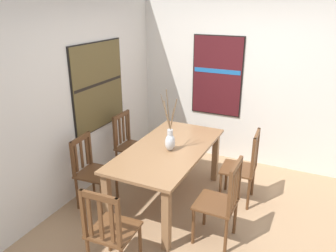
{
  "coord_description": "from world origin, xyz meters",
  "views": [
    {
      "loc": [
        -3.19,
        -0.97,
        2.48
      ],
      "look_at": [
        0.31,
        0.69,
        1.01
      ],
      "focal_mm": 35.41,
      "sensor_mm": 36.0,
      "label": 1
    }
  ],
  "objects_px": {
    "chair_0": "(92,170)",
    "chair_2": "(222,201)",
    "chair_3": "(130,144)",
    "painting_on_side_wall": "(217,76)",
    "painting_on_back_wall": "(98,86)",
    "dining_table": "(168,156)",
    "chair_1": "(244,166)",
    "chair_4": "(110,230)",
    "centerpiece_vase": "(170,140)"
  },
  "relations": [
    {
      "from": "chair_3",
      "to": "chair_0",
      "type": "bearing_deg",
      "value": 179.16
    },
    {
      "from": "chair_3",
      "to": "painting_on_back_wall",
      "type": "height_order",
      "value": "painting_on_back_wall"
    },
    {
      "from": "chair_1",
      "to": "painting_on_side_wall",
      "type": "distance_m",
      "value": 1.64
    },
    {
      "from": "painting_on_back_wall",
      "to": "chair_4",
      "type": "bearing_deg",
      "value": -142.18
    },
    {
      "from": "centerpiece_vase",
      "to": "chair_0",
      "type": "relative_size",
      "value": 0.82
    },
    {
      "from": "chair_3",
      "to": "painting_on_side_wall",
      "type": "relative_size",
      "value": 0.76
    },
    {
      "from": "chair_3",
      "to": "centerpiece_vase",
      "type": "bearing_deg",
      "value": -119.04
    },
    {
      "from": "dining_table",
      "to": "centerpiece_vase",
      "type": "distance_m",
      "value": 0.26
    },
    {
      "from": "chair_1",
      "to": "chair_3",
      "type": "xyz_separation_m",
      "value": [
        -0.01,
        1.69,
        -0.01
      ]
    },
    {
      "from": "chair_1",
      "to": "chair_3",
      "type": "distance_m",
      "value": 1.69
    },
    {
      "from": "centerpiece_vase",
      "to": "chair_4",
      "type": "relative_size",
      "value": 0.79
    },
    {
      "from": "centerpiece_vase",
      "to": "painting_on_back_wall",
      "type": "distance_m",
      "value": 1.34
    },
    {
      "from": "centerpiece_vase",
      "to": "painting_on_back_wall",
      "type": "height_order",
      "value": "painting_on_back_wall"
    },
    {
      "from": "centerpiece_vase",
      "to": "chair_2",
      "type": "height_order",
      "value": "centerpiece_vase"
    },
    {
      "from": "painting_on_side_wall",
      "to": "chair_2",
      "type": "bearing_deg",
      "value": -159.97
    },
    {
      "from": "dining_table",
      "to": "chair_2",
      "type": "height_order",
      "value": "chair_2"
    },
    {
      "from": "dining_table",
      "to": "chair_2",
      "type": "relative_size",
      "value": 1.83
    },
    {
      "from": "dining_table",
      "to": "chair_2",
      "type": "xyz_separation_m",
      "value": [
        -0.43,
        -0.83,
        -0.15
      ]
    },
    {
      "from": "chair_4",
      "to": "chair_2",
      "type": "bearing_deg",
      "value": -42.01
    },
    {
      "from": "chair_1",
      "to": "dining_table",
      "type": "bearing_deg",
      "value": 117.68
    },
    {
      "from": "chair_0",
      "to": "chair_1",
      "type": "relative_size",
      "value": 0.94
    },
    {
      "from": "chair_2",
      "to": "painting_on_side_wall",
      "type": "distance_m",
      "value": 2.34
    },
    {
      "from": "chair_4",
      "to": "painting_on_back_wall",
      "type": "relative_size",
      "value": 0.8
    },
    {
      "from": "dining_table",
      "to": "centerpiece_vase",
      "type": "xyz_separation_m",
      "value": [
        -0.05,
        -0.05,
        0.25
      ]
    },
    {
      "from": "chair_2",
      "to": "chair_3",
      "type": "distance_m",
      "value": 1.88
    },
    {
      "from": "chair_0",
      "to": "painting_on_back_wall",
      "type": "distance_m",
      "value": 1.17
    },
    {
      "from": "dining_table",
      "to": "chair_4",
      "type": "bearing_deg",
      "value": -178.72
    },
    {
      "from": "chair_3",
      "to": "painting_on_side_wall",
      "type": "height_order",
      "value": "painting_on_side_wall"
    },
    {
      "from": "chair_1",
      "to": "centerpiece_vase",
      "type": "bearing_deg",
      "value": 121.96
    },
    {
      "from": "painting_on_back_wall",
      "to": "painting_on_side_wall",
      "type": "height_order",
      "value": "painting_on_side_wall"
    },
    {
      "from": "chair_2",
      "to": "painting_on_back_wall",
      "type": "bearing_deg",
      "value": 71.76
    },
    {
      "from": "chair_0",
      "to": "chair_4",
      "type": "height_order",
      "value": "chair_4"
    },
    {
      "from": "centerpiece_vase",
      "to": "chair_4",
      "type": "xyz_separation_m",
      "value": [
        -1.26,
        0.02,
        -0.42
      ]
    },
    {
      "from": "dining_table",
      "to": "chair_0",
      "type": "xyz_separation_m",
      "value": [
        -0.44,
        0.85,
        -0.18
      ]
    },
    {
      "from": "centerpiece_vase",
      "to": "chair_4",
      "type": "distance_m",
      "value": 1.33
    },
    {
      "from": "dining_table",
      "to": "chair_3",
      "type": "distance_m",
      "value": 0.96
    },
    {
      "from": "chair_4",
      "to": "dining_table",
      "type": "bearing_deg",
      "value": 1.28
    },
    {
      "from": "dining_table",
      "to": "chair_2",
      "type": "distance_m",
      "value": 0.95
    },
    {
      "from": "chair_0",
      "to": "chair_3",
      "type": "xyz_separation_m",
      "value": [
        0.88,
        -0.01,
        0.02
      ]
    },
    {
      "from": "centerpiece_vase",
      "to": "chair_2",
      "type": "relative_size",
      "value": 0.77
    },
    {
      "from": "dining_table",
      "to": "painting_on_back_wall",
      "type": "height_order",
      "value": "painting_on_back_wall"
    },
    {
      "from": "chair_1",
      "to": "chair_4",
      "type": "bearing_deg",
      "value": 154.93
    },
    {
      "from": "painting_on_back_wall",
      "to": "painting_on_side_wall",
      "type": "distance_m",
      "value": 1.87
    },
    {
      "from": "centerpiece_vase",
      "to": "chair_0",
      "type": "xyz_separation_m",
      "value": [
        -0.38,
        0.9,
        -0.43
      ]
    },
    {
      "from": "chair_3",
      "to": "chair_4",
      "type": "relative_size",
      "value": 0.99
    },
    {
      "from": "chair_3",
      "to": "painting_on_back_wall",
      "type": "xyz_separation_m",
      "value": [
        -0.2,
        0.33,
        0.89
      ]
    },
    {
      "from": "chair_0",
      "to": "chair_2",
      "type": "relative_size",
      "value": 0.94
    },
    {
      "from": "painting_on_side_wall",
      "to": "painting_on_back_wall",
      "type": "bearing_deg",
      "value": 137.8
    },
    {
      "from": "centerpiece_vase",
      "to": "chair_1",
      "type": "relative_size",
      "value": 0.77
    },
    {
      "from": "centerpiece_vase",
      "to": "chair_4",
      "type": "bearing_deg",
      "value": 179.06
    }
  ]
}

